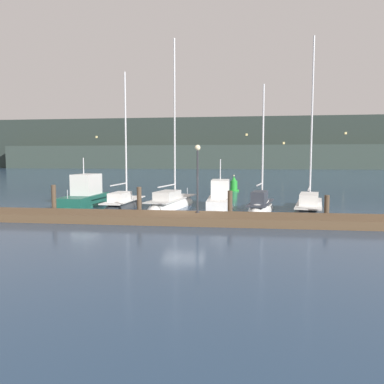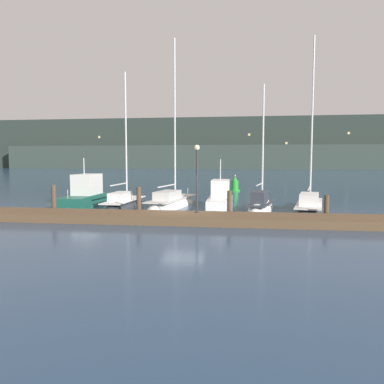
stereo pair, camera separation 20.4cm
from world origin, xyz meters
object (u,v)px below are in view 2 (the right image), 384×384
object	(u,v)px
sailboat_berth_6	(309,209)
sailboat_berth_5	(261,209)
sailboat_berth_3	(172,205)
channel_buoy	(235,185)
sailboat_berth_2	(124,206)
motorboat_berth_1	(85,200)
dock_lamppost	(197,167)
motorboat_berth_4	(220,203)

from	to	relation	value
sailboat_berth_6	sailboat_berth_5	bearing A→B (deg)	-173.02
sailboat_berth_3	channel_buoy	size ratio (longest dim) A/B	7.34
sailboat_berth_5	channel_buoy	distance (m)	15.55
sailboat_berth_2	motorboat_berth_1	bearing A→B (deg)	171.38
sailboat_berth_5	dock_lamppost	xyz separation A→B (m)	(-3.79, -4.57, 2.89)
sailboat_berth_5	sailboat_berth_6	distance (m)	3.28
sailboat_berth_2	sailboat_berth_3	world-z (taller)	sailboat_berth_3
sailboat_berth_5	dock_lamppost	distance (m)	6.60
motorboat_berth_4	sailboat_berth_5	distance (m)	3.02
sailboat_berth_3	sailboat_berth_6	bearing A→B (deg)	-5.52
sailboat_berth_6	sailboat_berth_3	bearing A→B (deg)	174.48
motorboat_berth_1	motorboat_berth_4	distance (m)	10.06
motorboat_berth_4	channel_buoy	size ratio (longest dim) A/B	3.18
sailboat_berth_2	dock_lamppost	bearing A→B (deg)	-39.69
channel_buoy	dock_lamppost	world-z (taller)	dock_lamppost
sailboat_berth_5	channel_buoy	xyz separation A→B (m)	(-2.10, 15.40, 0.50)
motorboat_berth_1	dock_lamppost	distance (m)	10.86
sailboat_berth_2	motorboat_berth_4	xyz separation A→B (m)	(6.87, 0.77, 0.20)
sailboat_berth_6	motorboat_berth_1	bearing A→B (deg)	178.58
sailboat_berth_3	dock_lamppost	world-z (taller)	sailboat_berth_3
sailboat_berth_2	dock_lamppost	size ratio (longest dim) A/B	2.69
motorboat_berth_4	dock_lamppost	distance (m)	6.34
sailboat_berth_2	channel_buoy	distance (m)	16.89
sailboat_berth_2	channel_buoy	size ratio (longest dim) A/B	5.80
sailboat_berth_2	channel_buoy	bearing A→B (deg)	63.31
motorboat_berth_1	sailboat_berth_3	xyz separation A→B (m)	(6.49, 0.53, -0.32)
sailboat_berth_2	motorboat_berth_4	world-z (taller)	sailboat_berth_2
sailboat_berth_2	channel_buoy	world-z (taller)	sailboat_berth_2
motorboat_berth_1	channel_buoy	distance (m)	18.14
motorboat_berth_1	sailboat_berth_5	bearing A→B (deg)	-3.55
motorboat_berth_1	sailboat_berth_3	bearing A→B (deg)	4.68
sailboat_berth_3	dock_lamppost	size ratio (longest dim) A/B	3.40
sailboat_berth_5	motorboat_berth_1	bearing A→B (deg)	176.45
motorboat_berth_4	channel_buoy	distance (m)	14.33
sailboat_berth_5	channel_buoy	size ratio (longest dim) A/B	5.23
motorboat_berth_1	dock_lamppost	size ratio (longest dim) A/B	1.58
channel_buoy	dock_lamppost	xyz separation A→B (m)	(-1.69, -19.97, 2.38)
channel_buoy	sailboat_berth_6	bearing A→B (deg)	-70.37
sailboat_berth_2	motorboat_berth_4	distance (m)	6.92
motorboat_berth_4	channel_buoy	world-z (taller)	motorboat_berth_4
channel_buoy	dock_lamppost	bearing A→B (deg)	-94.83
sailboat_berth_2	sailboat_berth_5	distance (m)	9.68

